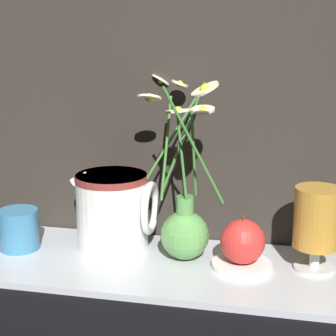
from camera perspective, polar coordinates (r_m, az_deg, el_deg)
name	(u,v)px	position (r m, az deg, el deg)	size (l,w,h in m)	color
ground_plane	(162,269)	(1.04, -0.58, -10.24)	(6.00, 6.00, 0.00)	black
shelf	(162,266)	(1.04, -0.58, -9.94)	(0.75, 0.27, 0.01)	#B2B7BC
vase_with_flowers	(184,222)	(1.04, 1.67, -5.48)	(0.17, 0.26, 0.34)	#59994C
yellow_mug	(18,229)	(1.13, -15.03, -6.03)	(0.09, 0.08, 0.08)	teal
ceramic_pitcher	(113,208)	(1.09, -5.56, -4.07)	(0.17, 0.14, 0.16)	white
tea_glass	(317,220)	(1.02, 14.90, -5.14)	(0.08, 0.08, 0.15)	silver
saucer_plate	(242,265)	(1.03, 7.50, -9.75)	(0.11, 0.11, 0.01)	white
orange_fruit	(243,241)	(1.01, 7.58, -7.41)	(0.08, 0.08, 0.09)	red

